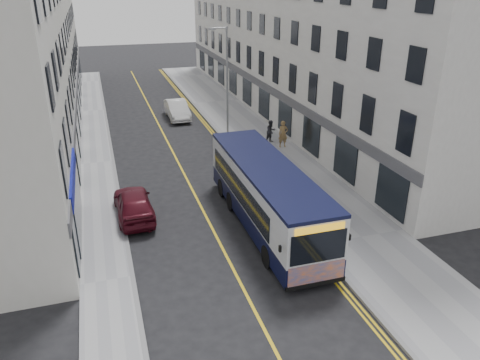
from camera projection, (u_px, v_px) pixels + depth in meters
ground at (222, 247)px, 20.73m from camera, size 140.00×140.00×0.00m
pavement_east at (263, 146)px, 32.91m from camera, size 4.50×64.00×0.12m
pavement_west at (97, 163)px, 29.86m from camera, size 2.00×64.00×0.12m
kerb_east at (232, 149)px, 32.30m from camera, size 0.18×64.00×0.13m
kerb_west at (113, 161)px, 30.13m from camera, size 0.18×64.00×0.13m
road_centre_line at (175, 156)px, 31.24m from camera, size 0.12×64.00×0.01m
road_dbl_yellow_inner at (226, 151)px, 32.20m from camera, size 0.10×64.00×0.01m
road_dbl_yellow_outer at (229, 150)px, 32.26m from camera, size 0.10×64.00×0.01m
terrace_east at (287, 35)px, 39.64m from camera, size 6.00×46.00×13.00m
terrace_west at (26, 44)px, 34.09m from camera, size 6.00×46.00×13.00m
streetlamp at (226, 81)px, 32.37m from camera, size 1.32×0.18×8.00m
city_bus at (267, 194)px, 21.76m from camera, size 2.52×10.79×3.13m
bicycle at (327, 219)px, 21.73m from camera, size 2.21×1.18×1.10m
pedestrian_near at (283, 134)px, 32.21m from camera, size 0.71×0.49×1.84m
pedestrian_far at (271, 131)px, 33.16m from camera, size 0.96×0.86×1.61m
car_white at (177, 110)px, 39.26m from camera, size 1.61×4.57×1.50m
car_maroon at (134, 204)px, 23.03m from camera, size 1.87×4.40×1.48m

